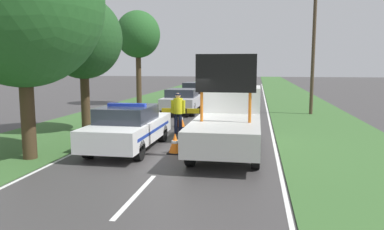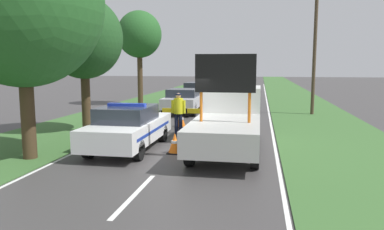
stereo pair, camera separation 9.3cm
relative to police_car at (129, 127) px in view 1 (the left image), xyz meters
name	(u,v)px [view 1 (the left image)]	position (x,y,z in m)	size (l,w,h in m)	color
ground_plane	(176,153)	(1.71, -0.24, -0.77)	(160.00, 160.00, 0.00)	#3D3A3A
lane_markings	(219,106)	(1.71, 13.83, -0.77)	(6.72, 62.73, 0.01)	silver
grass_verge_left	(161,98)	(-4.02, 19.76, -0.76)	(4.63, 120.00, 0.03)	#38602D
grass_verge_right	(295,100)	(7.43, 19.76, -0.76)	(4.63, 120.00, 0.03)	#38602D
police_car	(129,127)	(0.00, 0.00, 0.00)	(1.88, 4.78, 1.62)	white
work_truck	(229,118)	(3.41, 0.71, 0.29)	(2.10, 6.09, 3.23)	white
road_barrier	(200,112)	(1.85, 4.12, 0.04)	(3.46, 0.08, 0.97)	black
police_officer	(178,110)	(1.07, 3.16, 0.26)	(0.62, 0.40, 1.73)	#191E38
pedestrian_civilian	(212,110)	(2.47, 3.53, 0.24)	(0.62, 0.40, 1.73)	#191E38
traffic_cone_near_police	(180,120)	(0.81, 4.89, -0.43)	(0.51, 0.51, 0.70)	black
traffic_cone_centre_front	(175,143)	(1.70, -0.31, -0.44)	(0.49, 0.49, 0.68)	black
traffic_cone_near_truck	(139,127)	(-0.65, 3.07, -0.52)	(0.37, 0.37, 0.51)	black
traffic_cone_behind_barrier	(143,121)	(-0.91, 4.49, -0.48)	(0.43, 0.43, 0.60)	black
traffic_cone_lane_edge	(247,125)	(3.94, 3.91, -0.43)	(0.51, 0.51, 0.70)	black
queued_car_sedan_silver	(182,100)	(-0.07, 9.77, 0.02)	(1.93, 4.08, 1.48)	#B2B2B7
queued_car_sedan_black	(196,92)	(-0.25, 16.01, 0.03)	(1.93, 4.60, 1.58)	black
queued_car_wagon_maroon	(210,88)	(0.02, 22.30, 0.01)	(1.78, 4.38, 1.50)	maroon
roadside_tree_near_left	(21,1)	(-2.55, -1.87, 3.99)	(4.85, 4.85, 7.33)	#42301E
roadside_tree_near_right	(138,35)	(-4.14, 14.01, 4.24)	(3.18, 3.18, 6.74)	#42301E
roadside_tree_mid_left	(83,38)	(-2.95, 2.86, 3.24)	(3.30, 3.30, 5.77)	#42301E
utility_pole	(314,38)	(7.49, 10.55, 3.65)	(1.20, 0.20, 8.62)	#473828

